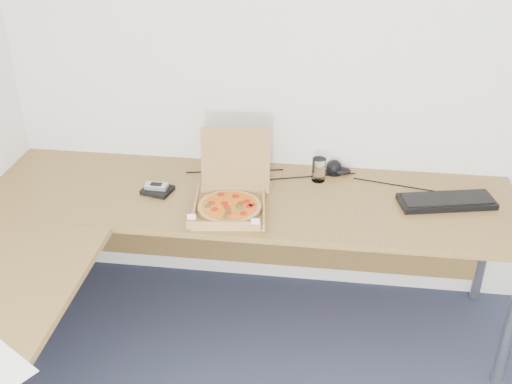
# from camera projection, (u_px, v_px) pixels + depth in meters

# --- Properties ---
(room_shell) EXTENTS (3.50, 3.50, 2.50)m
(room_shell) POSITION_uv_depth(u_px,v_px,m) (379.00, 317.00, 1.41)
(room_shell) COLOR white
(room_shell) RESTS_ON ground
(desk) EXTENTS (2.50, 2.20, 0.73)m
(desk) POSITION_uv_depth(u_px,v_px,m) (158.00, 247.00, 2.62)
(desk) COLOR olive
(desk) RESTS_ON ground
(pizza_box) EXTENTS (0.32, 0.37, 0.32)m
(pizza_box) POSITION_uv_depth(u_px,v_px,m) (230.00, 202.00, 2.80)
(pizza_box) COLOR #AF8149
(pizza_box) RESTS_ON desk
(drinking_glass) EXTENTS (0.07, 0.07, 0.12)m
(drinking_glass) POSITION_uv_depth(u_px,v_px,m) (319.00, 170.00, 3.03)
(drinking_glass) COLOR white
(drinking_glass) RESTS_ON desk
(keyboard) EXTENTS (0.46, 0.25, 0.03)m
(keyboard) POSITION_uv_depth(u_px,v_px,m) (446.00, 202.00, 2.85)
(keyboard) COLOR black
(keyboard) RESTS_ON desk
(mouse) EXTENTS (0.11, 0.09, 0.03)m
(mouse) POSITION_uv_depth(u_px,v_px,m) (341.00, 171.00, 3.11)
(mouse) COLOR black
(mouse) RESTS_ON desk
(wallet) EXTENTS (0.15, 0.14, 0.02)m
(wallet) POSITION_uv_depth(u_px,v_px,m) (158.00, 190.00, 2.95)
(wallet) COLOR black
(wallet) RESTS_ON desk
(phone) EXTENTS (0.11, 0.06, 0.02)m
(phone) POSITION_uv_depth(u_px,v_px,m) (156.00, 186.00, 2.94)
(phone) COLOR #B2B5BA
(phone) RESTS_ON wallet
(dome_speaker) EXTENTS (0.09, 0.09, 0.07)m
(dome_speaker) POSITION_uv_depth(u_px,v_px,m) (334.00, 166.00, 3.11)
(dome_speaker) COLOR black
(dome_speaker) RESTS_ON desk
(cable_bundle) EXTENTS (0.59, 0.12, 0.01)m
(cable_bundle) POSITION_uv_depth(u_px,v_px,m) (303.00, 177.00, 3.08)
(cable_bundle) COLOR black
(cable_bundle) RESTS_ON desk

